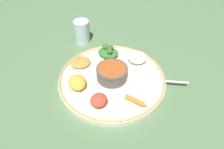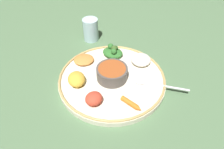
% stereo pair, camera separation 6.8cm
% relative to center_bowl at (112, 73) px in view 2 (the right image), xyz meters
% --- Properties ---
extents(ground_plane, '(2.40, 2.40, 0.00)m').
position_rel_center_bowl_xyz_m(ground_plane, '(0.00, 0.00, -0.04)').
color(ground_plane, '#4C6B47').
extents(platter, '(0.36, 0.36, 0.02)m').
position_rel_center_bowl_xyz_m(platter, '(0.00, 0.00, -0.03)').
color(platter, beige).
rests_on(platter, ground_plane).
extents(platter_rim, '(0.35, 0.35, 0.01)m').
position_rel_center_bowl_xyz_m(platter_rim, '(0.00, 0.00, -0.02)').
color(platter_rim, tan).
rests_on(platter_rim, platter).
extents(center_bowl, '(0.10, 0.10, 0.04)m').
position_rel_center_bowl_xyz_m(center_bowl, '(0.00, 0.00, 0.00)').
color(center_bowl, '#4C4742').
rests_on(center_bowl, platter).
extents(spoon, '(0.05, 0.17, 0.01)m').
position_rel_center_bowl_xyz_m(spoon, '(0.02, 0.13, -0.02)').
color(spoon, silver).
rests_on(spoon, platter).
extents(greens_pile, '(0.09, 0.10, 0.04)m').
position_rel_center_bowl_xyz_m(greens_pile, '(-0.12, -0.00, -0.01)').
color(greens_pile, '#2D6628').
rests_on(greens_pile, platter).
extents(carrot_near_spoon, '(0.06, 0.07, 0.02)m').
position_rel_center_bowl_xyz_m(carrot_near_spoon, '(0.11, 0.06, -0.02)').
color(carrot_near_spoon, orange).
rests_on(carrot_near_spoon, platter).
extents(mound_squash, '(0.08, 0.08, 0.02)m').
position_rel_center_bowl_xyz_m(mound_squash, '(-0.08, -0.11, -0.01)').
color(mound_squash, '#C67A38').
rests_on(mound_squash, platter).
extents(mound_lentil_yellow, '(0.08, 0.07, 0.03)m').
position_rel_center_bowl_xyz_m(mound_lentil_yellow, '(0.03, -0.11, -0.01)').
color(mound_lentil_yellow, gold).
rests_on(mound_lentil_yellow, platter).
extents(mound_rice_white, '(0.07, 0.07, 0.03)m').
position_rel_center_bowl_xyz_m(mound_rice_white, '(-0.09, 0.10, -0.01)').
color(mound_rice_white, silver).
rests_on(mound_rice_white, platter).
extents(mound_berbere_red, '(0.07, 0.07, 0.03)m').
position_rel_center_bowl_xyz_m(mound_berbere_red, '(0.11, -0.05, -0.01)').
color(mound_berbere_red, '#B73D28').
rests_on(mound_berbere_red, platter).
extents(drinking_glass, '(0.06, 0.06, 0.09)m').
position_rel_center_bowl_xyz_m(drinking_glass, '(-0.25, -0.10, -0.00)').
color(drinking_glass, silver).
rests_on(drinking_glass, ground_plane).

